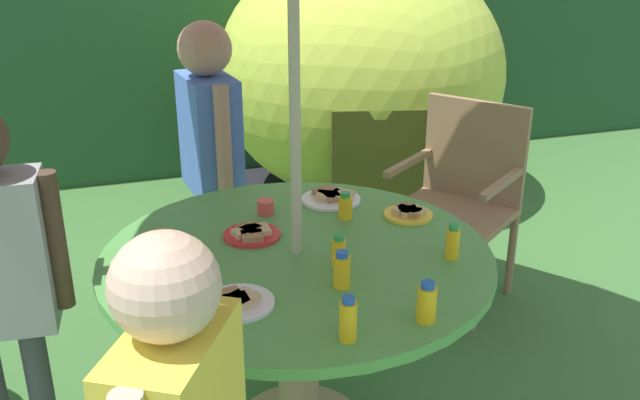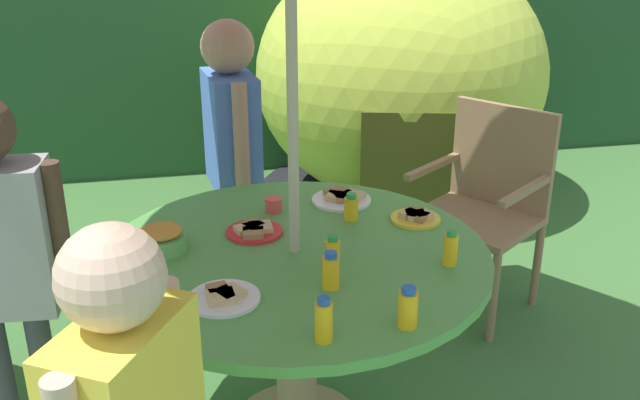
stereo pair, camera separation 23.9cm
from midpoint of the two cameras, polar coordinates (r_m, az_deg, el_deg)
name	(u,v)px [view 2 (the right image)]	position (r m, az deg, el deg)	size (l,w,h in m)	color
hedge_backdrop	(220,39)	(5.46, -6.77, 12.74)	(9.00, 0.70, 1.86)	#234C28
garden_table	(295,288)	(2.47, 0.79, -7.20)	(1.33, 1.33, 0.75)	tan
wooden_chair	(486,196)	(3.51, 15.20, 0.27)	(0.69, 0.70, 0.98)	#93704C
dome_tent	(400,76)	(4.74, 7.91, 9.84)	(2.33, 2.33, 1.65)	#B2C63F
child_in_blue_shirt	(232,132)	(3.24, -5.05, 5.48)	(0.24, 0.47, 1.40)	#3F3F47
snack_bowl	(162,238)	(2.43, -9.94, -3.14)	(0.17, 0.17, 0.09)	#66B259
plate_center_front	(342,198)	(2.81, 4.22, 0.12)	(0.24, 0.24, 0.03)	white
plate_center_back	(224,297)	(2.11, -4.55, -7.87)	(0.22, 0.22, 0.03)	white
plate_near_right	(254,230)	(2.52, -2.64, -2.53)	(0.20, 0.20, 0.03)	red
plate_front_edge	(416,217)	(2.67, 10.30, -1.39)	(0.19, 0.19, 0.03)	yellow
juice_bottle_near_left	(331,271)	(2.16, 4.08, -5.83)	(0.05, 0.05, 0.12)	yellow
juice_bottle_far_left	(333,252)	(2.28, 4.04, -4.29)	(0.05, 0.05, 0.11)	yellow
juice_bottle_far_right	(408,308)	(1.99, 10.57, -8.67)	(0.06, 0.06, 0.12)	yellow
juice_bottle_mid_left	(324,321)	(1.90, 3.96, -9.80)	(0.05, 0.05, 0.13)	yellow
juice_bottle_mid_right	(351,208)	(2.63, 5.15, -0.67)	(0.05, 0.05, 0.10)	yellow
juice_bottle_back_edge	(451,249)	(2.35, 13.39, -3.92)	(0.05, 0.05, 0.12)	yellow
cup_near	(273,205)	(2.70, -1.25, -0.45)	(0.06, 0.06, 0.06)	#E04C47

